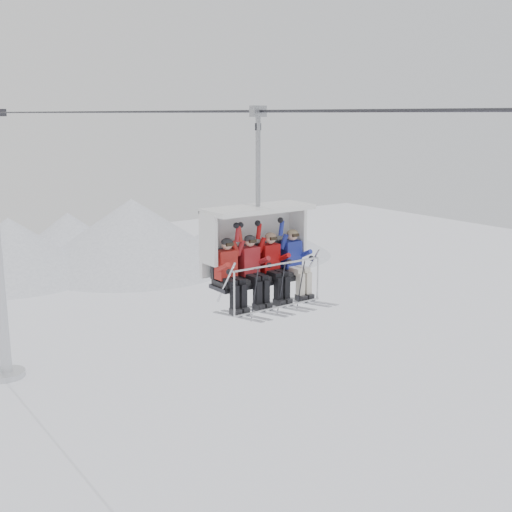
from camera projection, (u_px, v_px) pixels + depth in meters
haul_cable at (256, 111)px, 12.68m from camera, size 0.06×50.00×0.06m
chairlift_carrier at (255, 242)px, 13.29m from camera, size 2.30×1.17×3.98m
skier_far_left at (229, 272)px, 12.68m from camera, size 0.39×1.69×1.58m
skier_center_left at (252, 268)px, 13.00m from camera, size 0.39×1.69×1.58m
skier_center_right at (273, 265)px, 13.29m from camera, size 0.39×1.69×1.57m
skier_far_right at (295, 261)px, 13.63m from camera, size 0.39×1.69×1.58m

